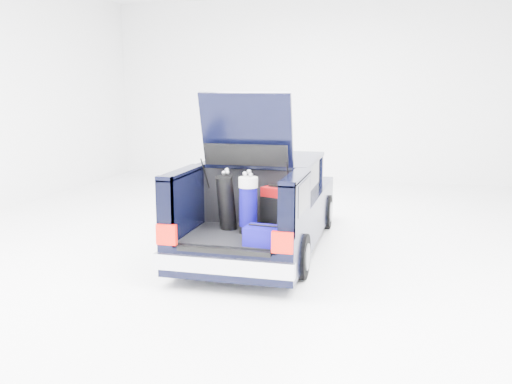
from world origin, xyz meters
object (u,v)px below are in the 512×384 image
(car, at_px, (265,205))
(black_golf_bag, at_px, (226,202))
(blue_duffel, at_px, (265,236))
(red_suitcase, at_px, (276,208))
(blue_golf_bag, at_px, (248,205))

(car, xyz_separation_m, black_golf_bag, (-0.22, -1.40, 0.31))
(black_golf_bag, height_order, blue_duffel, black_golf_bag)
(car, bearing_deg, black_golf_bag, -98.96)
(car, height_order, blue_duffel, car)
(car, relative_size, blue_duffel, 9.05)
(red_suitcase, height_order, blue_golf_bag, blue_golf_bag)
(blue_duffel, bearing_deg, blue_golf_bag, 129.32)
(blue_golf_bag, distance_m, blue_duffel, 0.68)
(car, xyz_separation_m, blue_duffel, (0.47, -2.01, 0.04))
(car, relative_size, black_golf_bag, 5.46)
(red_suitcase, xyz_separation_m, blue_duffel, (0.03, -0.81, -0.17))
(car, distance_m, black_golf_bag, 1.45)
(blue_golf_bag, height_order, blue_duffel, blue_golf_bag)
(blue_golf_bag, bearing_deg, car, 81.99)
(blue_golf_bag, bearing_deg, blue_duffel, -68.10)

